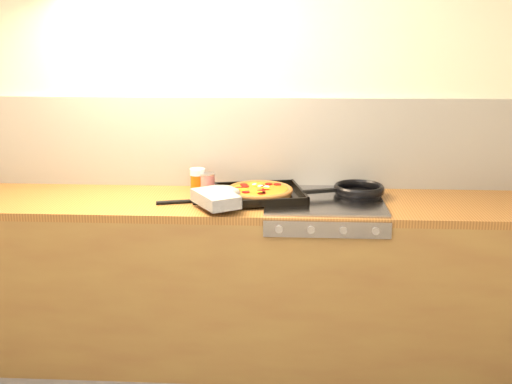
# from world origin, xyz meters

# --- Properties ---
(room_shell) EXTENTS (3.20, 3.20, 3.20)m
(room_shell) POSITION_xyz_m (0.00, 1.39, 1.15)
(room_shell) COLOR white
(room_shell) RESTS_ON ground
(counter_run) EXTENTS (3.20, 0.62, 0.90)m
(counter_run) POSITION_xyz_m (0.00, 1.10, 0.45)
(counter_run) COLOR olive
(counter_run) RESTS_ON ground
(stovetop) EXTENTS (0.60, 0.56, 0.02)m
(stovetop) POSITION_xyz_m (0.45, 1.10, 0.91)
(stovetop) COLOR gray
(stovetop) RESTS_ON counter_run
(pizza_on_tray) EXTENTS (0.60, 0.60, 0.08)m
(pizza_on_tray) POSITION_xyz_m (0.06, 1.07, 0.95)
(pizza_on_tray) COLOR black
(pizza_on_tray) RESTS_ON stovetop
(frying_pan) EXTENTS (0.46, 0.34, 0.04)m
(frying_pan) POSITION_xyz_m (0.63, 1.19, 0.94)
(frying_pan) COLOR black
(frying_pan) RESTS_ON stovetop
(tomato_can) EXTENTS (0.10, 0.10, 0.11)m
(tomato_can) POSITION_xyz_m (-0.17, 1.22, 0.96)
(tomato_can) COLOR #A20D17
(tomato_can) RESTS_ON counter_run
(juice_glass) EXTENTS (0.08, 0.08, 0.13)m
(juice_glass) POSITION_xyz_m (-0.23, 1.23, 0.97)
(juice_glass) COLOR #CD4D0C
(juice_glass) RESTS_ON counter_run
(wooden_spoon) EXTENTS (0.30, 0.10, 0.02)m
(wooden_spoon) POSITION_xyz_m (0.13, 1.31, 0.91)
(wooden_spoon) COLOR #A68246
(wooden_spoon) RESTS_ON counter_run
(black_spatula) EXTENTS (0.29, 0.12, 0.02)m
(black_spatula) POSITION_xyz_m (-0.26, 1.02, 0.91)
(black_spatula) COLOR black
(black_spatula) RESTS_ON counter_run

